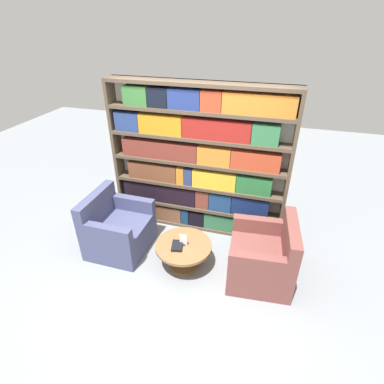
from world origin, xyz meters
TOP-DOWN VIEW (x-y plane):
  - ground_plane at (0.00, 0.00)m, footprint 14.00×14.00m
  - bookshelf at (-0.01, 1.22)m, footprint 2.70×0.30m
  - armchair_left at (-0.99, 0.33)m, footprint 0.82×0.89m
  - armchair_right at (1.14, 0.33)m, footprint 0.88×0.95m
  - coffee_table at (0.08, 0.22)m, footprint 0.78×0.78m
  - table_sign at (0.08, 0.22)m, footprint 0.11×0.06m
  - stray_book at (0.01, 0.15)m, footprint 0.18×0.24m

SIDE VIEW (x-z plane):
  - ground_plane at x=0.00m, z-range 0.00..0.00m
  - coffee_table at x=0.08m, z-range 0.08..0.46m
  - armchair_left at x=-0.99m, z-range -0.13..0.76m
  - armchair_right at x=1.14m, z-range -0.13..0.76m
  - stray_book at x=0.01m, z-range 0.38..0.42m
  - table_sign at x=0.08m, z-range 0.37..0.54m
  - bookshelf at x=-0.01m, z-range -0.01..2.32m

